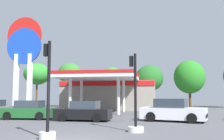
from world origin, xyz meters
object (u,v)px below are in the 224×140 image
object	(u,v)px
car_1	(28,111)
car_2	(84,112)
car_0	(173,111)
tree_2	(112,79)
tree_4	(189,77)
traffic_signal_2	(48,110)
traffic_signal_1	(135,111)
tree_0	(37,74)
tree_1	(70,73)
station_pole_sign	(24,52)
tree_3	(149,78)

from	to	relation	value
car_1	car_2	bearing A→B (deg)	-6.24
car_0	tree_2	world-z (taller)	tree_2
car_2	tree_4	size ratio (longest dim) A/B	0.58
car_0	traffic_signal_2	distance (m)	10.40
car_0	traffic_signal_1	xyz separation A→B (m)	(-2.26, -5.79, 0.32)
tree_0	traffic_signal_1	bearing A→B (deg)	-53.98
tree_1	tree_2	distance (m)	6.79
car_0	tree_0	distance (m)	28.00
station_pole_sign	car_1	xyz separation A→B (m)	(5.03, -7.90, -6.26)
car_0	tree_3	world-z (taller)	tree_3
car_2	tree_4	distance (m)	24.22
tree_3	car_2	bearing A→B (deg)	-102.31
traffic_signal_2	tree_0	size ratio (longest dim) A/B	0.62
traffic_signal_1	car_2	bearing A→B (deg)	130.41
tree_0	station_pole_sign	bearing A→B (deg)	-70.88
car_1	traffic_signal_2	bearing A→B (deg)	-57.07
station_pole_sign	car_2	size ratio (longest dim) A/B	2.64
car_1	traffic_signal_2	xyz separation A→B (m)	(5.38, -8.31, 0.58)
traffic_signal_2	tree_3	size ratio (longest dim) A/B	0.69
car_0	tree_4	xyz separation A→B (m)	(3.77, 20.79, 3.87)
traffic_signal_1	traffic_signal_2	world-z (taller)	traffic_signal_2
traffic_signal_1	tree_1	distance (m)	27.36
tree_0	tree_2	distance (m)	12.18
tree_1	tree_0	bearing A→B (deg)	174.58
tree_3	tree_0	bearing A→B (deg)	-179.64
car_0	tree_1	bearing A→B (deg)	128.30
car_0	tree_4	distance (m)	21.48
tree_1	traffic_signal_1	bearing A→B (deg)	-63.14
traffic_signal_2	tree_1	xyz separation A→B (m)	(-8.59, 26.90, 3.99)
traffic_signal_2	tree_3	world-z (taller)	tree_3
car_1	tree_1	xyz separation A→B (m)	(-3.20, 18.58, 4.57)
station_pole_sign	tree_1	bearing A→B (deg)	80.31
station_pole_sign	tree_1	xyz separation A→B (m)	(1.82, 10.69, -1.69)
tree_3	station_pole_sign	bearing A→B (deg)	-141.14
tree_0	tree_1	bearing A→B (deg)	-5.42
tree_2	tree_3	world-z (taller)	tree_2
tree_2	tree_4	bearing A→B (deg)	0.17
traffic_signal_2	station_pole_sign	bearing A→B (deg)	122.72
tree_3	car_1	bearing A→B (deg)	-115.18
traffic_signal_1	traffic_signal_2	distance (m)	4.57
car_2	tree_0	size ratio (longest dim) A/B	0.60
car_0	traffic_signal_1	bearing A→B (deg)	-111.29
tree_1	tree_4	bearing A→B (deg)	7.68
traffic_signal_1	tree_2	size ratio (longest dim) A/B	0.65
car_1	tree_2	size ratio (longest dim) A/B	0.68
traffic_signal_1	tree_4	distance (m)	27.49
tree_1	traffic_signal_2	bearing A→B (deg)	-72.29
tree_0	tree_4	distance (m)	24.05
car_0	tree_1	size ratio (longest dim) A/B	0.72
station_pole_sign	tree_2	xyz separation A→B (m)	(8.11, 13.11, -2.52)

